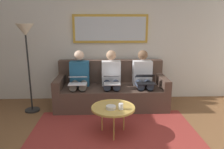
% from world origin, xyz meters
% --- Properties ---
extents(wall_rear, '(6.00, 0.12, 2.60)m').
position_xyz_m(wall_rear, '(0.00, -2.60, 1.30)').
color(wall_rear, beige).
rests_on(wall_rear, ground_plane).
extents(area_rug, '(2.60, 1.80, 0.01)m').
position_xyz_m(area_rug, '(0.00, -0.85, 0.00)').
color(area_rug, maroon).
rests_on(area_rug, ground_plane).
extents(couch, '(2.20, 0.90, 0.90)m').
position_xyz_m(couch, '(0.00, -2.12, 0.31)').
color(couch, '#4C382D').
rests_on(couch, ground_plane).
extents(framed_mirror, '(1.59, 0.05, 0.59)m').
position_xyz_m(framed_mirror, '(0.00, -2.51, 1.55)').
color(framed_mirror, '#B7892D').
extents(coffee_table, '(0.67, 0.67, 0.45)m').
position_xyz_m(coffee_table, '(0.01, -0.90, 0.43)').
color(coffee_table, tan).
rests_on(coffee_table, ground_plane).
extents(cup, '(0.07, 0.07, 0.09)m').
position_xyz_m(cup, '(-0.10, -0.81, 0.48)').
color(cup, silver).
rests_on(cup, coffee_table).
extents(bowl, '(0.15, 0.15, 0.05)m').
position_xyz_m(bowl, '(0.05, -0.83, 0.46)').
color(bowl, beige).
rests_on(bowl, coffee_table).
extents(person_left, '(0.38, 0.58, 1.14)m').
position_xyz_m(person_left, '(-0.64, -2.05, 0.61)').
color(person_left, silver).
rests_on(person_left, couch).
extents(laptop_black, '(0.35, 0.36, 0.16)m').
position_xyz_m(laptop_black, '(-0.64, -1.82, 0.62)').
color(laptop_black, black).
extents(person_middle, '(0.38, 0.58, 1.14)m').
position_xyz_m(person_middle, '(0.00, -2.05, 0.61)').
color(person_middle, silver).
rests_on(person_middle, couch).
extents(laptop_silver, '(0.30, 0.37, 0.16)m').
position_xyz_m(laptop_silver, '(0.00, -1.81, 0.63)').
color(laptop_silver, silver).
extents(person_right, '(0.38, 0.58, 1.14)m').
position_xyz_m(person_right, '(0.64, -2.05, 0.61)').
color(person_right, '#235B84').
rests_on(person_right, couch).
extents(laptop_white, '(0.33, 0.33, 0.14)m').
position_xyz_m(laptop_white, '(0.64, -1.80, 0.62)').
color(laptop_white, white).
extents(standing_lamp, '(0.32, 0.32, 1.66)m').
position_xyz_m(standing_lamp, '(1.55, -1.85, 1.37)').
color(standing_lamp, black).
rests_on(standing_lamp, ground_plane).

